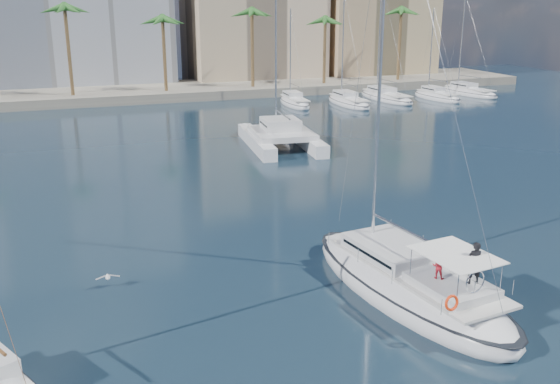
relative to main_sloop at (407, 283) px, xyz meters
name	(u,v)px	position (x,y,z in m)	size (l,w,h in m)	color
ground	(265,281)	(-5.45, 3.59, -0.57)	(160.00, 160.00, 0.00)	black
quay	(118,93)	(-5.45, 64.59, 0.03)	(120.00, 14.00, 1.20)	gray
building_beige	(253,18)	(16.55, 73.59, 9.43)	(20.00, 14.00, 20.00)	#C7AC8E
building_tan_right	(373,23)	(36.55, 71.59, 8.43)	(18.00, 12.00, 18.00)	tan
palm_centre	(116,20)	(-5.45, 60.59, 9.72)	(3.60, 3.60, 12.30)	brown
palm_right	(361,17)	(28.55, 60.59, 9.72)	(3.60, 3.60, 12.30)	brown
main_sloop	(407,283)	(0.00, 0.00, 0.00)	(5.68, 13.43, 19.34)	white
catamaran	(281,134)	(4.99, 29.69, 0.56)	(6.84, 11.85, 16.57)	white
seagull	(108,277)	(-12.42, 5.28, 0.00)	(1.09, 0.47, 0.20)	silver
moored_yacht_a	(294,105)	(14.55, 50.59, -0.57)	(2.72, 9.35, 11.90)	white
moored_yacht_b	(348,105)	(21.05, 48.59, -0.57)	(3.14, 10.78, 13.72)	white
moored_yacht_c	(386,100)	(27.55, 50.59, -0.57)	(3.55, 12.21, 15.54)	white
moored_yacht_d	(437,99)	(34.05, 48.59, -0.57)	(2.72, 9.35, 11.90)	white
moored_yacht_e	(468,95)	(40.55, 50.59, -0.57)	(3.14, 10.78, 13.72)	white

